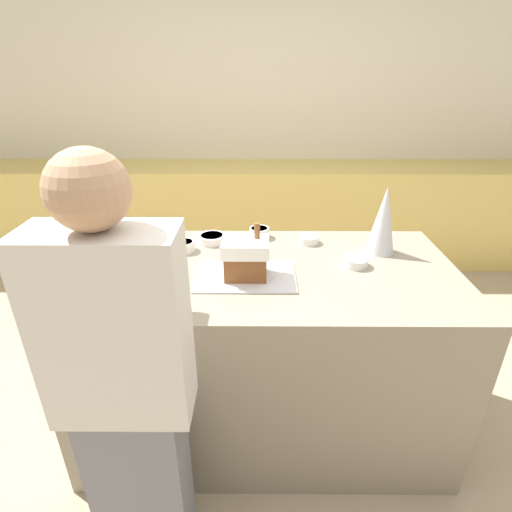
# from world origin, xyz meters

# --- Properties ---
(ground_plane) EXTENTS (12.00, 12.00, 0.00)m
(ground_plane) POSITION_xyz_m (0.00, 0.00, 0.00)
(ground_plane) COLOR tan
(wall_back) EXTENTS (8.00, 0.05, 2.60)m
(wall_back) POSITION_xyz_m (0.00, 2.34, 1.30)
(wall_back) COLOR beige
(wall_back) RESTS_ON ground_plane
(back_cabinet_block) EXTENTS (6.00, 0.60, 0.92)m
(back_cabinet_block) POSITION_xyz_m (0.00, 2.02, 0.46)
(back_cabinet_block) COLOR #DBBC60
(back_cabinet_block) RESTS_ON ground_plane
(kitchen_island) EXTENTS (1.74, 0.90, 0.92)m
(kitchen_island) POSITION_xyz_m (0.00, 0.00, 0.46)
(kitchen_island) COLOR gray
(kitchen_island) RESTS_ON ground_plane
(baking_tray) EXTENTS (0.43, 0.28, 0.01)m
(baking_tray) POSITION_xyz_m (-0.09, -0.09, 0.92)
(baking_tray) COLOR silver
(baking_tray) RESTS_ON kitchen_island
(gingerbread_house) EXTENTS (0.20, 0.15, 0.23)m
(gingerbread_house) POSITION_xyz_m (-0.09, -0.09, 1.02)
(gingerbread_house) COLOR brown
(gingerbread_house) RESTS_ON baking_tray
(decorative_tree) EXTENTS (0.14, 0.14, 0.33)m
(decorative_tree) POSITION_xyz_m (0.56, 0.18, 1.08)
(decorative_tree) COLOR silver
(decorative_tree) RESTS_ON kitchen_island
(candy_bowl_center_rear) EXTENTS (0.11, 0.11, 0.05)m
(candy_bowl_center_rear) POSITION_xyz_m (-0.03, 0.36, 0.95)
(candy_bowl_center_rear) COLOR white
(candy_bowl_center_rear) RESTS_ON kitchen_island
(candy_bowl_near_tray_right) EXTENTS (0.10, 0.10, 0.05)m
(candy_bowl_near_tray_right) POSITION_xyz_m (-0.40, 0.18, 0.95)
(candy_bowl_near_tray_right) COLOR white
(candy_bowl_near_tray_right) RESTS_ON kitchen_island
(candy_bowl_front_corner) EXTENTS (0.10, 0.10, 0.04)m
(candy_bowl_front_corner) POSITION_xyz_m (0.23, 0.29, 0.94)
(candy_bowl_front_corner) COLOR white
(candy_bowl_front_corner) RESTS_ON kitchen_island
(candy_bowl_near_tray_left) EXTENTS (0.11, 0.11, 0.04)m
(candy_bowl_near_tray_left) POSITION_xyz_m (0.41, 0.02, 0.94)
(candy_bowl_near_tray_left) COLOR white
(candy_bowl_near_tray_left) RESTS_ON kitchen_island
(candy_bowl_beside_tree) EXTENTS (0.14, 0.14, 0.04)m
(candy_bowl_beside_tree) POSITION_xyz_m (-0.27, 0.29, 0.94)
(candy_bowl_beside_tree) COLOR white
(candy_bowl_beside_tree) RESTS_ON kitchen_island
(candy_bowl_far_right) EXTENTS (0.11, 0.11, 0.05)m
(candy_bowl_far_right) POSITION_xyz_m (-0.78, -0.01, 0.95)
(candy_bowl_far_right) COLOR silver
(candy_bowl_far_right) RESTS_ON kitchen_island
(cookbook) EXTENTS (0.18, 0.15, 0.02)m
(cookbook) POSITION_xyz_m (-0.61, 0.07, 0.93)
(cookbook) COLOR #CCB78C
(cookbook) RESTS_ON kitchen_island
(person) EXTENTS (0.42, 0.52, 1.58)m
(person) POSITION_xyz_m (-0.44, -0.67, 0.82)
(person) COLOR slate
(person) RESTS_ON ground_plane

